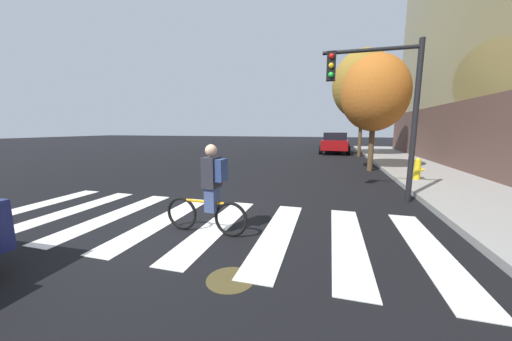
% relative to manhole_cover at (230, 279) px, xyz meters
% --- Properties ---
extents(ground_plane, '(120.00, 120.00, 0.00)m').
position_rel_manhole_cover_xyz_m(ground_plane, '(-1.90, 1.72, -0.00)').
color(ground_plane, black).
extents(crosswalk_stripes, '(9.39, 3.47, 0.01)m').
position_rel_manhole_cover_xyz_m(crosswalk_stripes, '(-1.59, 1.72, 0.00)').
color(crosswalk_stripes, silver).
rests_on(crosswalk_stripes, ground).
extents(manhole_cover, '(0.64, 0.64, 0.01)m').
position_rel_manhole_cover_xyz_m(manhole_cover, '(0.00, 0.00, 0.00)').
color(manhole_cover, '#473D1E').
rests_on(manhole_cover, ground).
extents(sedan_mid, '(2.40, 4.88, 1.66)m').
position_rel_manhole_cover_xyz_m(sedan_mid, '(1.58, 19.42, 0.85)').
color(sedan_mid, maroon).
rests_on(sedan_mid, ground).
extents(sedan_far, '(2.18, 4.54, 1.56)m').
position_rel_manhole_cover_xyz_m(sedan_far, '(1.36, 27.93, 0.80)').
color(sedan_far, navy).
rests_on(sedan_far, ground).
extents(cyclist, '(1.71, 0.37, 1.69)m').
position_rel_manhole_cover_xyz_m(cyclist, '(-0.90, 1.36, 0.84)').
color(cyclist, black).
rests_on(cyclist, ground).
extents(traffic_light_near, '(2.47, 0.28, 4.20)m').
position_rel_manhole_cover_xyz_m(traffic_light_near, '(2.46, 4.83, 2.86)').
color(traffic_light_near, black).
rests_on(traffic_light_near, ground).
extents(fire_hydrant, '(0.33, 0.22, 0.78)m').
position_rel_manhole_cover_xyz_m(fire_hydrant, '(4.26, 7.62, 0.53)').
color(fire_hydrant, gold).
rests_on(fire_hydrant, sidewalk).
extents(street_tree_near, '(2.94, 2.94, 5.23)m').
position_rel_manhole_cover_xyz_m(street_tree_near, '(3.03, 10.22, 3.53)').
color(street_tree_near, '#4C3823').
rests_on(street_tree_near, ground).
extents(street_tree_mid, '(4.09, 4.09, 7.28)m').
position_rel_manhole_cover_xyz_m(street_tree_mid, '(3.20, 16.97, 4.91)').
color(street_tree_mid, '#4C3823').
rests_on(street_tree_mid, ground).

